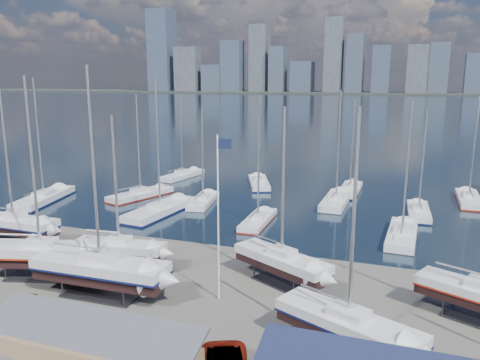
% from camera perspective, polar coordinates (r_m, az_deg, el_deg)
% --- Properties ---
extents(ground, '(1400.00, 1400.00, 0.00)m').
position_cam_1_polar(ground, '(38.88, -5.35, -13.09)').
color(ground, '#605E59').
rests_on(ground, ground).
extents(water, '(1400.00, 600.00, 0.40)m').
position_cam_1_polar(water, '(342.62, 16.98, 8.77)').
color(water, '#1B303E').
rests_on(water, ground).
extents(far_shore, '(1400.00, 80.00, 2.20)m').
position_cam_1_polar(far_shore, '(602.28, 18.16, 10.02)').
color(far_shore, '#2D332D').
rests_on(far_shore, ground).
extents(skyline, '(639.14, 43.80, 107.69)m').
position_cam_1_polar(skyline, '(596.52, 17.61, 13.70)').
color(skyline, '#475166').
rests_on(skyline, far_shore).
extents(sailboat_cradle_0, '(9.83, 2.91, 15.83)m').
position_cam_1_polar(sailboat_cradle_0, '(53.42, -25.87, -4.85)').
color(sailboat_cradle_0, '#2D2D33').
rests_on(sailboat_cradle_0, ground).
extents(sailboat_cradle_1, '(10.88, 5.63, 16.86)m').
position_cam_1_polar(sailboat_cradle_1, '(43.52, -23.11, -8.23)').
color(sailboat_cradle_1, '#2D2D33').
rests_on(sailboat_cradle_1, ground).
extents(sailboat_cradle_2, '(8.44, 3.14, 13.66)m').
position_cam_1_polar(sailboat_cradle_2, '(43.07, -14.51, -8.06)').
color(sailboat_cradle_2, '#2D2D33').
rests_on(sailboat_cradle_2, ground).
extents(sailboat_cradle_3, '(11.02, 3.31, 17.58)m').
position_cam_1_polar(sailboat_cradle_3, '(38.38, -16.66, -10.41)').
color(sailboat_cradle_3, '#2D2D33').
rests_on(sailboat_cradle_3, ground).
extents(sailboat_cradle_4, '(8.96, 6.35, 14.54)m').
position_cam_1_polar(sailboat_cradle_4, '(38.95, 5.10, -9.82)').
color(sailboat_cradle_4, '#2D2D33').
rests_on(sailboat_cradle_4, ground).
extents(sailboat_cradle_5, '(9.56, 6.19, 15.12)m').
position_cam_1_polar(sailboat_cradle_5, '(30.18, 13.03, -16.92)').
color(sailboat_cradle_5, '#2D2D33').
rests_on(sailboat_cradle_5, ground).
extents(sailboat_moored_0, '(5.60, 12.24, 17.66)m').
position_cam_1_polar(sailboat_moored_0, '(70.09, -22.78, -2.24)').
color(sailboat_moored_0, black).
rests_on(sailboat_moored_0, water).
extents(sailboat_moored_1, '(6.15, 10.61, 15.31)m').
position_cam_1_polar(sailboat_moored_1, '(68.36, -12.02, -1.89)').
color(sailboat_moored_1, black).
rests_on(sailboat_moored_1, water).
extents(sailboat_moored_2, '(4.35, 10.05, 14.69)m').
position_cam_1_polar(sailboat_moored_2, '(80.99, -7.04, 0.46)').
color(sailboat_moored_2, black).
rests_on(sailboat_moored_2, water).
extents(sailboat_moored_3, '(4.63, 12.23, 17.84)m').
position_cam_1_polar(sailboat_moored_3, '(59.69, -9.68, -3.83)').
color(sailboat_moored_3, black).
rests_on(sailboat_moored_3, water).
extents(sailboat_moored_4, '(3.92, 9.21, 13.48)m').
position_cam_1_polar(sailboat_moored_4, '(63.85, -4.49, -2.64)').
color(sailboat_moored_4, black).
rests_on(sailboat_moored_4, water).
extents(sailboat_moored_5, '(6.28, 10.32, 14.94)m').
position_cam_1_polar(sailboat_moored_5, '(74.51, 2.33, -0.48)').
color(sailboat_moored_5, black).
rests_on(sailboat_moored_5, water).
extents(sailboat_moored_6, '(2.62, 8.80, 13.10)m').
position_cam_1_polar(sailboat_moored_6, '(55.01, 2.22, -5.05)').
color(sailboat_moored_6, black).
rests_on(sailboat_moored_6, water).
extents(sailboat_moored_7, '(3.18, 10.65, 15.99)m').
position_cam_1_polar(sailboat_moored_7, '(64.76, 11.62, -2.64)').
color(sailboat_moored_7, black).
rests_on(sailboat_moored_7, water).
extents(sailboat_moored_8, '(2.85, 9.71, 14.46)m').
position_cam_1_polar(sailboat_moored_8, '(71.61, 13.27, -1.32)').
color(sailboat_moored_8, black).
rests_on(sailboat_moored_8, water).
extents(sailboat_moored_9, '(3.31, 10.18, 15.19)m').
position_cam_1_polar(sailboat_moored_9, '(52.66, 19.13, -6.50)').
color(sailboat_moored_9, black).
rests_on(sailboat_moored_9, water).
extents(sailboat_moored_10, '(2.81, 9.12, 13.53)m').
position_cam_1_polar(sailboat_moored_10, '(62.56, 20.94, -3.74)').
color(sailboat_moored_10, black).
rests_on(sailboat_moored_10, water).
extents(sailboat_moored_11, '(2.95, 10.15, 15.13)m').
position_cam_1_polar(sailboat_moored_11, '(71.52, 26.10, -2.26)').
color(sailboat_moored_11, black).
rests_on(sailboat_moored_11, water).
extents(car_a, '(3.25, 4.95, 1.57)m').
position_cam_1_polar(car_a, '(36.98, -25.77, -14.35)').
color(car_a, gray).
rests_on(car_a, ground).
extents(car_b, '(4.33, 1.78, 1.39)m').
position_cam_1_polar(car_b, '(31.07, -12.13, -18.79)').
color(car_b, gray).
rests_on(car_b, ground).
extents(flagpole, '(1.12, 0.12, 12.69)m').
position_cam_1_polar(flagpole, '(34.53, -2.54, -3.29)').
color(flagpole, white).
rests_on(flagpole, ground).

